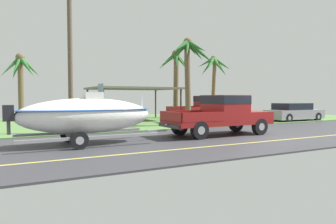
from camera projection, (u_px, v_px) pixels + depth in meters
ground at (175, 123)px, 22.47m from camera, size 36.00×22.00×0.11m
pickup_truck_towing at (224, 113)px, 15.11m from camera, size 5.57×2.04×1.94m
boat_on_trailer at (86, 115)px, 11.98m from camera, size 6.37×2.30×2.37m
parked_pickup_background at (210, 108)px, 22.26m from camera, size 5.65×2.14×1.94m
parked_sedan_near at (294, 112)px, 23.70m from camera, size 4.68×1.92×1.38m
carport_awning at (133, 89)px, 23.77m from camera, size 6.46×4.91×2.58m
palm_tree_near_left at (176, 70)px, 26.78m from camera, size 3.28×2.77×5.93m
palm_tree_near_right at (214, 69)px, 25.64m from camera, size 2.77×3.15×5.30m
palm_tree_mid at (189, 57)px, 19.51m from camera, size 2.94×3.53×5.61m
palm_tree_far_left at (21, 72)px, 23.06m from camera, size 2.97×2.80×5.12m
utility_pole at (70, 48)px, 15.36m from camera, size 0.24×1.80×8.31m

